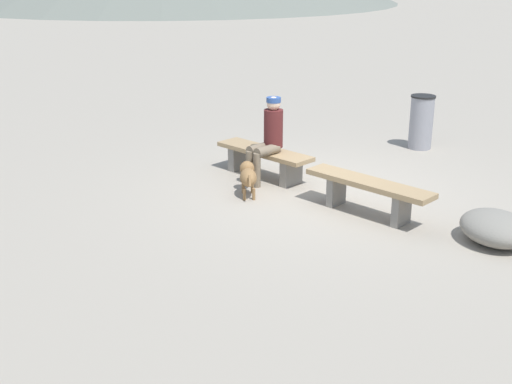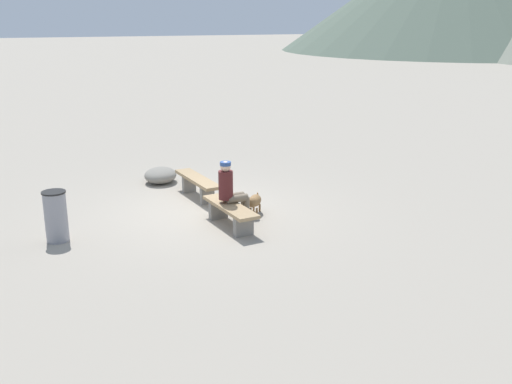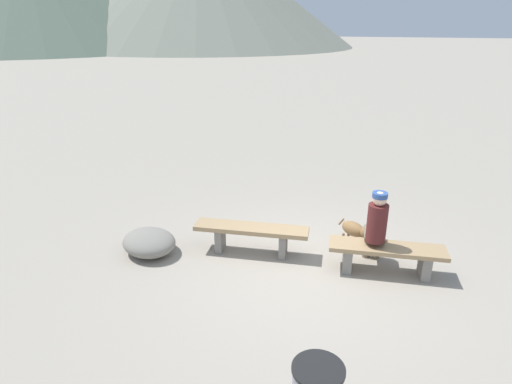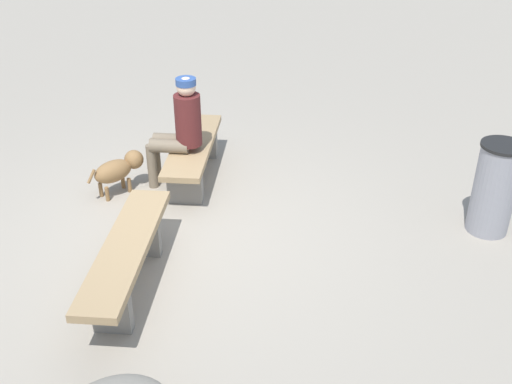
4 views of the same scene
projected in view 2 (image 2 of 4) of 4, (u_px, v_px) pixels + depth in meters
ground at (202, 213)px, 12.58m from camera, size 210.00×210.00×0.06m
bench_left at (198, 183)px, 13.40m from camera, size 1.85×0.60×0.47m
bench_right at (230, 211)px, 11.58m from camera, size 1.72×0.64×0.44m
seated_person at (231, 188)px, 11.66m from camera, size 0.35×0.63×1.28m
dog at (254, 201)px, 12.28m from camera, size 0.61×0.49×0.44m
trash_bin at (56, 216)px, 10.80m from camera, size 0.43×0.43×0.95m
boulder at (160, 175)px, 14.67m from camera, size 1.17×1.09×0.38m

